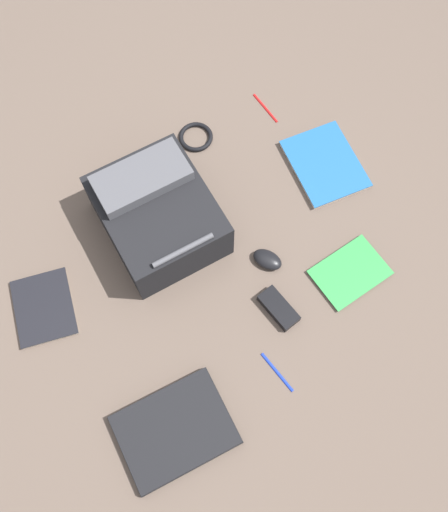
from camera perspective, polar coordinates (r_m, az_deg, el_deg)
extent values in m
plane|color=brown|center=(1.85, 0.69, -1.47)|extent=(3.95, 3.95, 0.00)
cube|color=black|center=(1.84, -6.41, 3.90)|extent=(0.40, 0.45, 0.17)
cube|color=#4C4C51|center=(1.79, -8.05, 7.55)|extent=(0.31, 0.20, 0.04)
cylinder|color=#4C4C51|center=(1.69, -4.01, 0.57)|extent=(0.19, 0.06, 0.02)
cube|color=black|center=(1.74, -4.79, -16.55)|extent=(0.37, 0.31, 0.02)
cube|color=black|center=(1.72, -4.84, -16.50)|extent=(0.36, 0.31, 0.01)
cube|color=silver|center=(2.04, 9.79, 8.77)|extent=(0.29, 0.32, 0.02)
cube|color=#1E5999|center=(2.03, 9.84, 8.91)|extent=(0.30, 0.33, 0.00)
cube|color=silver|center=(1.89, 12.17, -1.61)|extent=(0.24, 0.18, 0.01)
cube|color=#2D8C3F|center=(1.88, 12.21, -1.55)|extent=(0.24, 0.19, 0.00)
cube|color=silver|center=(1.89, -17.11, -4.85)|extent=(0.25, 0.27, 0.01)
cube|color=black|center=(1.88, -17.19, -4.78)|extent=(0.25, 0.28, 0.00)
ellipsoid|color=black|center=(1.85, 4.25, -0.35)|extent=(0.09, 0.11, 0.04)
torus|color=black|center=(2.07, -2.76, 11.52)|extent=(0.12, 0.12, 0.02)
cube|color=black|center=(1.80, 5.34, -5.10)|extent=(0.07, 0.14, 0.03)
cylinder|color=#1933B2|center=(1.77, 5.21, -11.19)|extent=(0.02, 0.14, 0.01)
cylinder|color=red|center=(2.14, 4.06, 14.23)|extent=(0.03, 0.14, 0.01)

